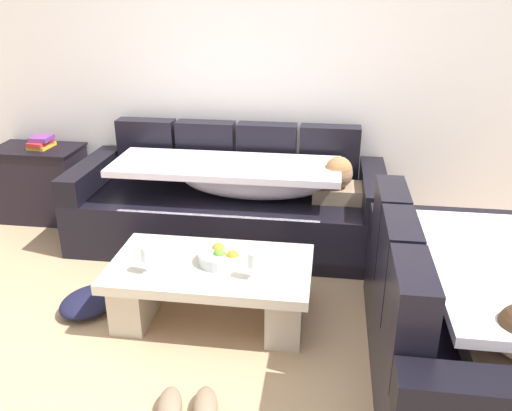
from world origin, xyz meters
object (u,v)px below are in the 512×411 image
at_px(coffee_table, 211,284).
at_px(wine_glass_near_left, 147,255).
at_px(couch_along_wall, 234,203).
at_px(couch_near_window, 464,324).
at_px(book_stack_on_cabinet, 41,142).
at_px(wine_glass_near_right, 253,260).
at_px(pair_of_shoes, 187,407).
at_px(side_cabinet, 42,183).
at_px(fruit_bowl, 222,256).
at_px(crumpled_garment, 90,302).

relative_size(coffee_table, wine_glass_near_left, 7.23).
relative_size(couch_along_wall, couch_near_window, 1.39).
xyz_separation_m(wine_glass_near_left, book_stack_on_cabinet, (-1.40, 1.46, 0.19)).
height_order(couch_along_wall, coffee_table, couch_along_wall).
relative_size(couch_along_wall, wine_glass_near_right, 14.37).
bearing_deg(book_stack_on_cabinet, wine_glass_near_left, -46.16).
height_order(couch_along_wall, couch_near_window, same).
xyz_separation_m(wine_glass_near_left, pair_of_shoes, (0.39, -0.65, -0.45)).
distance_m(side_cabinet, book_stack_on_cabinet, 0.37).
distance_m(couch_near_window, book_stack_on_cabinet, 3.54).
distance_m(wine_glass_near_right, pair_of_shoes, 0.84).
relative_size(couch_near_window, book_stack_on_cabinet, 7.23).
relative_size(wine_glass_near_right, side_cabinet, 0.23).
bearing_deg(pair_of_shoes, fruit_bowl, 89.27).
bearing_deg(crumpled_garment, fruit_bowl, 3.62).
bearing_deg(wine_glass_near_right, side_cabinet, 145.23).
height_order(wine_glass_near_left, book_stack_on_cabinet, book_stack_on_cabinet).
bearing_deg(fruit_bowl, crumpled_garment, -176.38).
distance_m(couch_along_wall, book_stack_on_cabinet, 1.73).
relative_size(fruit_bowl, wine_glass_near_right, 1.69).
distance_m(coffee_table, wine_glass_near_left, 0.45).
xyz_separation_m(fruit_bowl, pair_of_shoes, (-0.01, -0.84, -0.38)).
relative_size(fruit_bowl, pair_of_shoes, 0.81).
bearing_deg(crumpled_garment, pair_of_shoes, -42.81).
distance_m(coffee_table, wine_glass_near_right, 0.40).
distance_m(wine_glass_near_right, book_stack_on_cabinet, 2.47).
distance_m(couch_near_window, side_cabinet, 3.57).
bearing_deg(wine_glass_near_right, fruit_bowl, 142.48).
distance_m(wine_glass_near_left, side_cabinet, 2.06).
xyz_separation_m(fruit_bowl, side_cabinet, (-1.85, 1.27, -0.10)).
distance_m(coffee_table, side_cabinet, 2.21).
distance_m(pair_of_shoes, crumpled_garment, 1.15).
distance_m(couch_near_window, fruit_bowl, 1.38).
height_order(book_stack_on_cabinet, pair_of_shoes, book_stack_on_cabinet).
bearing_deg(wine_glass_near_right, couch_along_wall, 105.33).
height_order(wine_glass_near_left, pair_of_shoes, wine_glass_near_left).
bearing_deg(side_cabinet, wine_glass_near_right, -34.77).
distance_m(couch_near_window, pair_of_shoes, 1.44).
bearing_deg(couch_along_wall, fruit_bowl, -83.46).
bearing_deg(coffee_table, wine_glass_near_left, -154.78).
height_order(fruit_bowl, crumpled_garment, fruit_bowl).
height_order(couch_near_window, coffee_table, couch_near_window).
xyz_separation_m(side_cabinet, book_stack_on_cabinet, (0.06, 0.00, 0.37)).
xyz_separation_m(couch_near_window, wine_glass_near_left, (-1.72, 0.19, 0.16)).
xyz_separation_m(coffee_table, crumpled_garment, (-0.79, -0.03, -0.18)).
xyz_separation_m(wine_glass_near_right, pair_of_shoes, (-0.22, -0.67, -0.45)).
relative_size(book_stack_on_cabinet, crumpled_garment, 0.59).
xyz_separation_m(couch_along_wall, wine_glass_near_left, (-0.28, -1.23, 0.17)).
xyz_separation_m(couch_along_wall, pair_of_shoes, (0.11, -1.88, -0.28)).
height_order(couch_near_window, fruit_bowl, couch_near_window).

